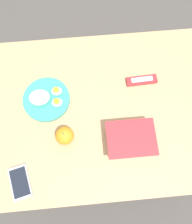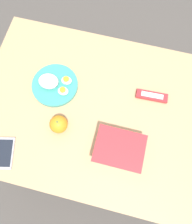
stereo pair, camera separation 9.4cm
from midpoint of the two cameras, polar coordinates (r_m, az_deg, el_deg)
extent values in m
plane|color=#4C4742|center=(1.68, 2.95, -7.64)|extent=(10.00, 10.00, 0.00)
cube|color=tan|center=(0.99, 4.97, -0.61)|extent=(1.15, 0.78, 0.03)
cylinder|color=#A07D56|center=(1.53, -12.87, 11.46)|extent=(0.06, 0.06, 0.69)
cylinder|color=#A07D56|center=(1.41, 22.90, -22.65)|extent=(0.06, 0.06, 0.69)
cylinder|color=#A07D56|center=(1.40, -21.21, -12.54)|extent=(0.06, 0.06, 0.69)
cube|color=white|center=(0.91, 8.94, -10.15)|extent=(0.18, 0.14, 0.06)
cube|color=beige|center=(0.93, 8.80, -10.26)|extent=(0.17, 0.13, 0.04)
cube|color=red|center=(0.88, 9.31, -9.83)|extent=(0.20, 0.15, 0.01)
ellipsoid|color=gray|center=(0.92, 11.96, -10.76)|extent=(0.06, 0.04, 0.03)
ellipsoid|color=gray|center=(0.91, 5.91, -9.22)|extent=(0.06, 0.05, 0.02)
sphere|color=orange|center=(0.92, -6.92, -3.65)|extent=(0.08, 0.08, 0.08)
cylinder|color=#4C662D|center=(0.89, -7.19, -3.09)|extent=(0.01, 0.01, 0.00)
cylinder|color=teal|center=(1.02, -8.09, 6.54)|extent=(0.21, 0.21, 0.02)
ellipsoid|color=white|center=(1.00, -9.70, 7.53)|extent=(0.09, 0.07, 0.04)
ellipsoid|color=white|center=(1.00, -5.07, 7.80)|extent=(0.05, 0.04, 0.02)
cylinder|color=#F4A823|center=(0.98, -5.15, 8.15)|extent=(0.03, 0.03, 0.01)
ellipsoid|color=white|center=(0.98, -5.91, 5.05)|extent=(0.05, 0.04, 0.02)
cylinder|color=#F4A823|center=(0.96, -6.00, 5.37)|extent=(0.03, 0.03, 0.01)
cube|color=#B7282D|center=(1.03, 16.89, 3.60)|extent=(0.14, 0.05, 0.02)
cube|color=white|center=(1.02, 17.05, 3.81)|extent=(0.10, 0.03, 0.00)
cube|color=#ADADB2|center=(0.99, -20.35, -10.50)|extent=(0.10, 0.15, 0.01)
cube|color=black|center=(0.98, -20.46, -10.46)|extent=(0.09, 0.12, 0.00)
camera|label=1|loc=(0.05, -87.10, 9.14)|focal=35.00mm
camera|label=2|loc=(0.05, 92.90, -9.14)|focal=35.00mm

